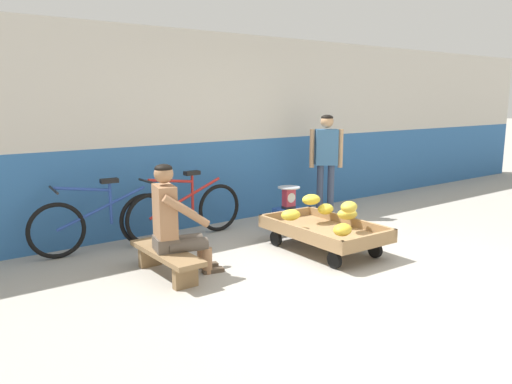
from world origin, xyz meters
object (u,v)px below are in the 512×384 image
Objects in this scene: vendor_seated at (174,221)px; bicycle_near_left at (103,222)px; low_bench at (166,257)px; customer_adult at (326,154)px; shopping_bag at (332,226)px; plastic_crate at (289,219)px; banana_cart at (324,232)px; bicycle_far_left at (186,211)px; weighing_scale at (289,197)px.

vendor_seated reaches higher than bicycle_near_left.
low_bench is 0.38m from vendor_seated.
customer_adult is 6.38× the size of shopping_bag.
plastic_crate is at bearing 16.50° from low_bench.
vendor_seated is (0.09, -0.02, 0.37)m from low_bench.
bicycle_far_left is (-0.99, 1.49, 0.11)m from banana_cart.
customer_adult reaches higher than shopping_bag.
vendor_seated reaches higher than shopping_bag.
weighing_scale reaches higher than shopping_bag.
banana_cart is 1.28× the size of vendor_seated.
low_bench is 2.45m from shopping_bag.
bicycle_far_left is 2.29m from customer_adult.
vendor_seated is 1.41m from bicycle_far_left.
customer_adult is (1.21, 1.20, 0.71)m from banana_cart.
customer_adult is at bearing 44.90° from banana_cart.
low_bench is at bearing -80.17° from bicycle_near_left.
bicycle_near_left is at bearing 176.93° from bicycle_far_left.
customer_adult is at bearing -6.11° from bicycle_near_left.
vendor_seated is at bearing 169.10° from banana_cart.
vendor_seated is 0.75× the size of customer_adult.
low_bench is 3.06× the size of plastic_crate.
low_bench is 3.25m from customer_adult.
bicycle_near_left is 1.00× the size of bicycle_far_left.
low_bench is at bearing 167.19° from vendor_seated.
bicycle_near_left is 6.90× the size of shopping_bag.
bicycle_far_left is at bearing 146.83° from shopping_bag.
bicycle_far_left is 1.09× the size of customer_adult.
weighing_scale reaches higher than plastic_crate.
weighing_scale is 1.40m from bicycle_far_left.
bicycle_far_left reaches higher than shopping_bag.
customer_adult is at bearing 16.21° from vendor_seated.
banana_cart is at bearing -10.99° from low_bench.
bicycle_far_left is (-1.31, 0.49, -0.10)m from weighing_scale.
weighing_scale reaches higher than banana_cart.
plastic_crate is 0.30m from weighing_scale.
shopping_bag is (2.36, 0.12, -0.45)m from vendor_seated.
banana_cart is 1.33× the size of low_bench.
bicycle_near_left reaches higher than banana_cart.
plastic_crate is at bearing -20.71° from bicycle_far_left.
bicycle_near_left is 3.33m from customer_adult.
bicycle_near_left is 1.08× the size of customer_adult.
banana_cart is 1.88m from low_bench.
customer_adult reaches higher than banana_cart.
plastic_crate is 0.24× the size of customer_adult.
banana_cart is 2.57m from bicycle_near_left.
weighing_scale is at bearing 117.54° from shopping_bag.
shopping_bag is at bearing -62.46° from weighing_scale.
banana_cart is at bearing -10.90° from vendor_seated.
bicycle_far_left reaches higher than plastic_crate.
banana_cart is 4.88× the size of weighing_scale.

